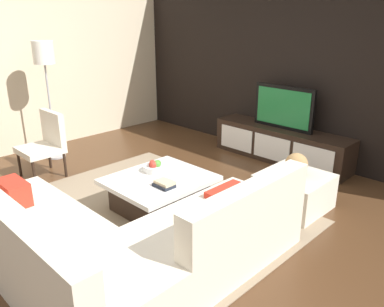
{
  "coord_description": "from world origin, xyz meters",
  "views": [
    {
      "loc": [
        2.91,
        -2.42,
        2.07
      ],
      "look_at": [
        -0.08,
        0.59,
        0.54
      ],
      "focal_mm": 36.01,
      "sensor_mm": 36.0,
      "label": 1
    }
  ],
  "objects_px": {
    "media_console": "(281,144)",
    "television": "(284,107)",
    "book_stack": "(164,184)",
    "floor_lamp": "(44,61)",
    "coffee_table": "(160,192)",
    "accent_chair_near": "(46,140)",
    "fruit_bowl": "(155,167)",
    "sectional_couch": "(118,242)",
    "decorative_ball": "(296,164)",
    "ottoman": "(294,191)"
  },
  "relations": [
    {
      "from": "television",
      "to": "accent_chair_near",
      "type": "height_order",
      "value": "television"
    },
    {
      "from": "floor_lamp",
      "to": "sectional_couch",
      "type": "bearing_deg",
      "value": -17.46
    },
    {
      "from": "coffee_table",
      "to": "accent_chair_near",
      "type": "xyz_separation_m",
      "value": [
        -1.84,
        -0.41,
        0.29
      ]
    },
    {
      "from": "media_console",
      "to": "floor_lamp",
      "type": "relative_size",
      "value": 1.22
    },
    {
      "from": "accent_chair_near",
      "to": "ottoman",
      "type": "xyz_separation_m",
      "value": [
        2.89,
        1.5,
        -0.29
      ]
    },
    {
      "from": "fruit_bowl",
      "to": "book_stack",
      "type": "height_order",
      "value": "fruit_bowl"
    },
    {
      "from": "coffee_table",
      "to": "book_stack",
      "type": "relative_size",
      "value": 5.05
    },
    {
      "from": "television",
      "to": "sectional_couch",
      "type": "bearing_deg",
      "value": -81.23
    },
    {
      "from": "television",
      "to": "sectional_couch",
      "type": "height_order",
      "value": "television"
    },
    {
      "from": "media_console",
      "to": "sectional_couch",
      "type": "xyz_separation_m",
      "value": [
        0.51,
        -3.28,
        0.03
      ]
    },
    {
      "from": "fruit_bowl",
      "to": "coffee_table",
      "type": "bearing_deg",
      "value": -28.45
    },
    {
      "from": "floor_lamp",
      "to": "ottoman",
      "type": "height_order",
      "value": "floor_lamp"
    },
    {
      "from": "coffee_table",
      "to": "book_stack",
      "type": "xyz_separation_m",
      "value": [
        0.22,
        -0.12,
        0.21
      ]
    },
    {
      "from": "book_stack",
      "to": "television",
      "type": "bearing_deg",
      "value": 92.79
    },
    {
      "from": "fruit_bowl",
      "to": "book_stack",
      "type": "xyz_separation_m",
      "value": [
        0.4,
        -0.21,
        -0.02
      ]
    },
    {
      "from": "floor_lamp",
      "to": "fruit_bowl",
      "type": "xyz_separation_m",
      "value": [
        2.26,
        0.12,
        -1.02
      ]
    },
    {
      "from": "media_console",
      "to": "floor_lamp",
      "type": "xyz_separation_m",
      "value": [
        -2.54,
        -2.32,
        1.2
      ]
    },
    {
      "from": "sectional_couch",
      "to": "decorative_ball",
      "type": "bearing_deg",
      "value": 77.89
    },
    {
      "from": "floor_lamp",
      "to": "ottoman",
      "type": "bearing_deg",
      "value": 17.65
    },
    {
      "from": "television",
      "to": "decorative_ball",
      "type": "distance_m",
      "value": 1.56
    },
    {
      "from": "sectional_couch",
      "to": "floor_lamp",
      "type": "relative_size",
      "value": 1.36
    },
    {
      "from": "fruit_bowl",
      "to": "book_stack",
      "type": "distance_m",
      "value": 0.45
    },
    {
      "from": "sectional_couch",
      "to": "television",
      "type": "bearing_deg",
      "value": 98.77
    },
    {
      "from": "fruit_bowl",
      "to": "book_stack",
      "type": "relative_size",
      "value": 1.32
    },
    {
      "from": "media_console",
      "to": "sectional_couch",
      "type": "height_order",
      "value": "sectional_couch"
    },
    {
      "from": "coffee_table",
      "to": "fruit_bowl",
      "type": "height_order",
      "value": "fruit_bowl"
    },
    {
      "from": "ottoman",
      "to": "television",
      "type": "bearing_deg",
      "value": 128.09
    },
    {
      "from": "book_stack",
      "to": "ottoman",
      "type": "bearing_deg",
      "value": 55.35
    },
    {
      "from": "media_console",
      "to": "fruit_bowl",
      "type": "xyz_separation_m",
      "value": [
        -0.28,
        -2.2,
        0.18
      ]
    },
    {
      "from": "television",
      "to": "fruit_bowl",
      "type": "xyz_separation_m",
      "value": [
        -0.28,
        -2.2,
        -0.38
      ]
    },
    {
      "from": "fruit_bowl",
      "to": "decorative_ball",
      "type": "height_order",
      "value": "decorative_ball"
    },
    {
      "from": "sectional_couch",
      "to": "ottoman",
      "type": "height_order",
      "value": "sectional_couch"
    },
    {
      "from": "floor_lamp",
      "to": "book_stack",
      "type": "distance_m",
      "value": 2.85
    },
    {
      "from": "coffee_table",
      "to": "fruit_bowl",
      "type": "bearing_deg",
      "value": 151.55
    },
    {
      "from": "fruit_bowl",
      "to": "media_console",
      "type": "bearing_deg",
      "value": 82.77
    },
    {
      "from": "coffee_table",
      "to": "sectional_couch",
      "type": "bearing_deg",
      "value": -58.29
    },
    {
      "from": "sectional_couch",
      "to": "coffee_table",
      "type": "relative_size",
      "value": 2.2
    },
    {
      "from": "television",
      "to": "accent_chair_near",
      "type": "xyz_separation_m",
      "value": [
        -1.94,
        -2.71,
        -0.32
      ]
    },
    {
      "from": "sectional_couch",
      "to": "fruit_bowl",
      "type": "height_order",
      "value": "sectional_couch"
    },
    {
      "from": "decorative_ball",
      "to": "television",
      "type": "bearing_deg",
      "value": 128.09
    },
    {
      "from": "book_stack",
      "to": "fruit_bowl",
      "type": "bearing_deg",
      "value": 151.76
    },
    {
      "from": "ottoman",
      "to": "fruit_bowl",
      "type": "relative_size",
      "value": 2.5
    },
    {
      "from": "book_stack",
      "to": "media_console",
      "type": "bearing_deg",
      "value": 92.79
    },
    {
      "from": "media_console",
      "to": "television",
      "type": "distance_m",
      "value": 0.56
    },
    {
      "from": "floor_lamp",
      "to": "book_stack",
      "type": "xyz_separation_m",
      "value": [
        2.66,
        -0.09,
        -1.04
      ]
    },
    {
      "from": "media_console",
      "to": "television",
      "type": "xyz_separation_m",
      "value": [
        -0.0,
        0.0,
        0.56
      ]
    },
    {
      "from": "sectional_couch",
      "to": "decorative_ball",
      "type": "xyz_separation_m",
      "value": [
        0.44,
        2.07,
        0.24
      ]
    },
    {
      "from": "media_console",
      "to": "sectional_couch",
      "type": "relative_size",
      "value": 0.9
    },
    {
      "from": "ottoman",
      "to": "decorative_ball",
      "type": "xyz_separation_m",
      "value": [
        0.0,
        0.0,
        0.33
      ]
    },
    {
      "from": "sectional_couch",
      "to": "ottoman",
      "type": "distance_m",
      "value": 2.12
    }
  ]
}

